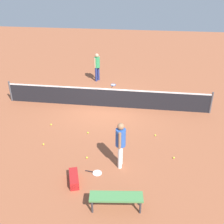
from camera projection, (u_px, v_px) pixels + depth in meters
The scene contains 14 objects.
ground_plane at pixel (106, 106), 13.54m from camera, with size 40.00×40.00×0.00m, color #9E5638.
court_net at pixel (106, 97), 13.31m from camera, with size 10.09×0.09×1.07m.
player_near_side at pixel (121, 141), 8.97m from camera, with size 0.35×0.52×1.70m.
player_far_side at pixel (97, 65), 16.28m from camera, with size 0.46×0.50×1.70m.
tennis_racket_near_player at pixel (96, 173), 9.08m from camera, with size 0.60×0.36×0.03m.
tennis_racket_far_player at pixel (113, 85), 16.06m from camera, with size 0.34×0.59×0.03m.
tennis_ball_near_player at pixel (43, 144), 10.54m from camera, with size 0.07×0.07×0.07m, color #C6E033.
tennis_ball_by_net at pixel (88, 133), 11.29m from camera, with size 0.07×0.07×0.07m, color #C6E033.
tennis_ball_midcourt at pixel (174, 158), 9.78m from camera, with size 0.07×0.07×0.07m, color #C6E033.
tennis_ball_baseline at pixel (155, 135), 11.11m from camera, with size 0.07×0.07×0.07m, color #C6E033.
tennis_ball_stray_left at pixel (87, 158), 9.79m from camera, with size 0.07×0.07×0.07m, color #C6E033.
tennis_ball_stray_right at pixel (51, 125), 11.89m from camera, with size 0.07×0.07×0.07m, color #C6E033.
courtside_bench at pixel (116, 198), 7.54m from camera, with size 1.54×0.58×0.48m.
equipment_bag at pixel (74, 179), 8.60m from camera, with size 0.52×0.85×0.28m.
Camera 1 is at (1.95, -11.97, 6.04)m, focal length 43.32 mm.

